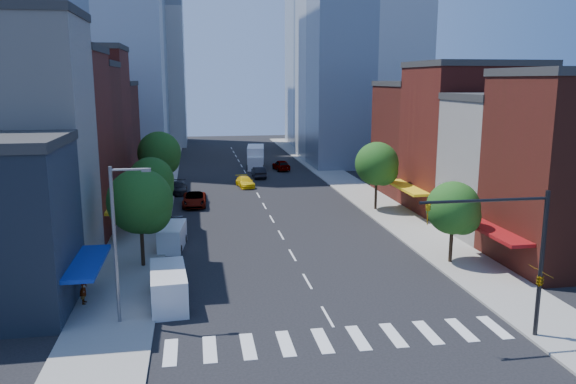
% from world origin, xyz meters
% --- Properties ---
extents(ground, '(220.00, 220.00, 0.00)m').
position_xyz_m(ground, '(0.00, 0.00, 0.00)').
color(ground, black).
rests_on(ground, ground).
extents(sidewalk_left, '(5.00, 120.00, 0.15)m').
position_xyz_m(sidewalk_left, '(-12.50, 40.00, 0.07)').
color(sidewalk_left, gray).
rests_on(sidewalk_left, ground).
extents(sidewalk_right, '(5.00, 120.00, 0.15)m').
position_xyz_m(sidewalk_right, '(12.50, 40.00, 0.07)').
color(sidewalk_right, gray).
rests_on(sidewalk_right, ground).
extents(crosswalk, '(19.00, 3.00, 0.01)m').
position_xyz_m(crosswalk, '(0.00, -3.00, 0.01)').
color(crosswalk, silver).
rests_on(crosswalk, ground).
extents(bldg_left_1, '(12.00, 8.00, 18.00)m').
position_xyz_m(bldg_left_1, '(-21.00, 12.00, 9.00)').
color(bldg_left_1, '#BCB6AE').
rests_on(bldg_left_1, ground).
extents(bldg_left_2, '(12.00, 9.00, 16.00)m').
position_xyz_m(bldg_left_2, '(-21.00, 20.50, 8.00)').
color(bldg_left_2, '#5D1B16').
rests_on(bldg_left_2, ground).
extents(bldg_left_3, '(12.00, 8.00, 15.00)m').
position_xyz_m(bldg_left_3, '(-21.00, 29.00, 7.50)').
color(bldg_left_3, '#511E14').
rests_on(bldg_left_3, ground).
extents(bldg_left_4, '(12.00, 9.00, 17.00)m').
position_xyz_m(bldg_left_4, '(-21.00, 37.50, 8.50)').
color(bldg_left_4, '#5D1B16').
rests_on(bldg_left_4, ground).
extents(bldg_left_5, '(12.00, 10.00, 13.00)m').
position_xyz_m(bldg_left_5, '(-21.00, 47.00, 6.50)').
color(bldg_left_5, '#511E14').
rests_on(bldg_left_5, ground).
extents(bldg_right_1, '(12.00, 8.00, 12.00)m').
position_xyz_m(bldg_right_1, '(21.00, 15.00, 6.00)').
color(bldg_right_1, '#BCB6AE').
rests_on(bldg_right_1, ground).
extents(bldg_right_2, '(12.00, 10.00, 15.00)m').
position_xyz_m(bldg_right_2, '(21.00, 24.00, 7.50)').
color(bldg_right_2, '#5D1B16').
rests_on(bldg_right_2, ground).
extents(bldg_right_3, '(12.00, 10.00, 13.00)m').
position_xyz_m(bldg_right_3, '(21.00, 34.00, 6.50)').
color(bldg_right_3, '#511E14').
rests_on(bldg_right_3, ground).
extents(tower_far_w, '(18.00, 18.00, 56.00)m').
position_xyz_m(tower_far_w, '(-18.00, 95.00, 28.00)').
color(tower_far_w, '#9EA5AD').
rests_on(tower_far_w, ground).
extents(traffic_signal, '(7.24, 2.24, 8.00)m').
position_xyz_m(traffic_signal, '(9.94, -4.50, 4.16)').
color(traffic_signal, black).
rests_on(traffic_signal, sidewalk_right).
extents(streetlight, '(2.25, 0.25, 9.00)m').
position_xyz_m(streetlight, '(-11.81, 1.00, 5.28)').
color(streetlight, slate).
rests_on(streetlight, sidewalk_left).
extents(tree_left_near, '(4.80, 4.80, 7.30)m').
position_xyz_m(tree_left_near, '(-11.35, 10.92, 4.87)').
color(tree_left_near, black).
rests_on(tree_left_near, sidewalk_left).
extents(tree_left_mid, '(4.20, 4.20, 6.65)m').
position_xyz_m(tree_left_mid, '(-11.35, 21.92, 4.53)').
color(tree_left_mid, black).
rests_on(tree_left_mid, sidewalk_left).
extents(tree_left_far, '(5.00, 5.00, 7.75)m').
position_xyz_m(tree_left_far, '(-11.35, 35.92, 5.20)').
color(tree_left_far, black).
rests_on(tree_left_far, sidewalk_left).
extents(tree_right_near, '(4.00, 4.00, 6.20)m').
position_xyz_m(tree_right_near, '(11.65, 7.92, 4.19)').
color(tree_right_near, black).
rests_on(tree_right_near, sidewalk_right).
extents(tree_right_far, '(4.60, 4.60, 7.20)m').
position_xyz_m(tree_right_far, '(11.65, 25.92, 4.86)').
color(tree_right_far, black).
rests_on(tree_right_far, sidewalk_right).
extents(parked_car_front, '(2.02, 4.69, 1.58)m').
position_xyz_m(parked_car_front, '(-9.50, 6.22, 0.79)').
color(parked_car_front, '#A7A7AC').
rests_on(parked_car_front, ground).
extents(parked_car_second, '(1.56, 4.38, 1.44)m').
position_xyz_m(parked_car_second, '(-9.50, 20.19, 0.72)').
color(parked_car_second, black).
rests_on(parked_car_second, ground).
extents(parked_car_third, '(2.70, 5.55, 1.52)m').
position_xyz_m(parked_car_third, '(-7.64, 31.27, 0.76)').
color(parked_car_third, '#999999').
rests_on(parked_car_third, ground).
extents(parked_car_rear, '(1.99, 4.84, 1.40)m').
position_xyz_m(parked_car_rear, '(-9.50, 38.81, 0.70)').
color(parked_car_rear, black).
rests_on(parked_car_rear, ground).
extents(cargo_van_near, '(2.51, 5.45, 2.26)m').
position_xyz_m(cargo_van_near, '(-9.30, 3.36, 1.12)').
color(cargo_van_near, silver).
rests_on(cargo_van_near, ground).
extents(cargo_van_far, '(2.33, 4.79, 1.97)m').
position_xyz_m(cargo_van_far, '(-9.51, 15.53, 0.97)').
color(cargo_van_far, white).
rests_on(cargo_van_far, ground).
extents(taxi, '(2.48, 4.83, 1.34)m').
position_xyz_m(taxi, '(-1.08, 41.61, 0.67)').
color(taxi, yellow).
rests_on(taxi, ground).
extents(traffic_car_oncoming, '(1.72, 4.74, 1.55)m').
position_xyz_m(traffic_car_oncoming, '(1.50, 48.45, 0.78)').
color(traffic_car_oncoming, black).
rests_on(traffic_car_oncoming, ground).
extents(traffic_car_far, '(2.50, 4.97, 1.62)m').
position_xyz_m(traffic_car_far, '(5.66, 54.36, 0.81)').
color(traffic_car_far, '#999999').
rests_on(traffic_car_far, ground).
extents(box_truck, '(3.47, 8.69, 3.40)m').
position_xyz_m(box_truck, '(2.06, 57.47, 1.61)').
color(box_truck, silver).
rests_on(box_truck, ground).
extents(pedestrian_near, '(0.49, 0.72, 1.93)m').
position_xyz_m(pedestrian_near, '(-14.50, 4.11, 1.12)').
color(pedestrian_near, '#999999').
rests_on(pedestrian_near, sidewalk_left).
extents(pedestrian_far, '(0.92, 0.99, 1.64)m').
position_xyz_m(pedestrian_far, '(-10.50, 15.16, 0.97)').
color(pedestrian_far, '#999999').
rests_on(pedestrian_far, sidewalk_left).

